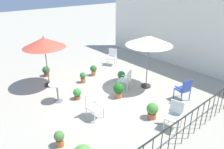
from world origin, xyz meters
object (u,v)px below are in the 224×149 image
(potted_plant_2, at_px, (119,90))
(potted_plant_7, at_px, (77,93))
(patio_umbrella_1, at_px, (149,41))
(patio_chair_3, at_px, (112,56))
(patio_chair_4, at_px, (93,105))
(patio_chair_2, at_px, (126,79))
(potted_plant_8, at_px, (59,138))
(cafe_table_0, at_px, (57,89))
(patio_chair_0, at_px, (175,114))
(patio_chair_1, at_px, (184,89))
(potted_plant_5, at_px, (83,77))
(potted_plant_3, at_px, (121,76))
(potted_plant_1, at_px, (46,71))
(patio_umbrella_0, at_px, (44,43))
(potted_plant_6, at_px, (93,70))
(potted_plant_0, at_px, (152,110))

(potted_plant_2, bearing_deg, potted_plant_7, -126.38)
(patio_umbrella_1, distance_m, patio_chair_3, 3.57)
(patio_chair_4, height_order, potted_plant_7, patio_chair_4)
(patio_chair_2, bearing_deg, potted_plant_8, -72.31)
(cafe_table_0, bearing_deg, patio_chair_0, 27.60)
(patio_chair_1, relative_size, potted_plant_7, 2.02)
(patio_chair_2, xyz_separation_m, patio_chair_4, (0.72, -2.31, -0.01))
(patio_chair_4, distance_m, potted_plant_5, 2.87)
(potted_plant_3, bearing_deg, patio_chair_0, -16.76)
(potted_plant_3, bearing_deg, potted_plant_8, -65.08)
(patio_chair_3, height_order, potted_plant_2, patio_chair_3)
(potted_plant_1, xyz_separation_m, potted_plant_3, (2.90, 2.45, -0.01))
(patio_chair_1, bearing_deg, patio_umbrella_0, -143.86)
(patio_chair_0, xyz_separation_m, patio_chair_2, (-2.91, 0.68, -0.02))
(potted_plant_6, bearing_deg, potted_plant_0, -8.25)
(patio_umbrella_1, bearing_deg, patio_chair_3, 167.88)
(patio_chair_0, xyz_separation_m, potted_plant_1, (-6.58, -1.34, -0.24))
(potted_plant_5, height_order, potted_plant_8, potted_plant_5)
(potted_plant_1, relative_size, potted_plant_8, 1.02)
(patio_chair_0, distance_m, potted_plant_3, 3.85)
(patio_umbrella_0, relative_size, patio_chair_1, 2.46)
(potted_plant_0, bearing_deg, cafe_table_0, -148.36)
(cafe_table_0, relative_size, patio_chair_3, 0.86)
(patio_umbrella_0, relative_size, potted_plant_7, 4.96)
(patio_chair_2, bearing_deg, patio_chair_1, 26.28)
(patio_umbrella_1, relative_size, patio_chair_4, 2.73)
(potted_plant_1, height_order, potted_plant_5, same)
(patio_chair_0, distance_m, potted_plant_7, 3.89)
(patio_chair_2, xyz_separation_m, potted_plant_6, (-2.18, -0.18, -0.19))
(potted_plant_3, xyz_separation_m, potted_plant_7, (0.06, -2.50, -0.03))
(cafe_table_0, distance_m, potted_plant_6, 2.82)
(patio_umbrella_0, xyz_separation_m, cafe_table_0, (1.53, -0.35, -1.48))
(patio_chair_4, height_order, potted_plant_8, patio_chair_4)
(cafe_table_0, distance_m, potted_plant_7, 0.81)
(patio_chair_0, xyz_separation_m, potted_plant_8, (-1.67, -3.23, -0.25))
(potted_plant_7, bearing_deg, cafe_table_0, -116.20)
(patio_chair_3, height_order, potted_plant_5, patio_chair_3)
(patio_chair_3, relative_size, potted_plant_5, 1.78)
(potted_plant_2, bearing_deg, patio_umbrella_1, 85.87)
(potted_plant_1, bearing_deg, patio_chair_2, 28.81)
(patio_chair_0, distance_m, patio_chair_4, 2.73)
(patio_chair_0, bearing_deg, patio_chair_2, 166.94)
(patio_chair_2, distance_m, patio_chair_3, 3.12)
(patio_chair_0, height_order, patio_chair_4, patio_chair_0)
(potted_plant_5, distance_m, potted_plant_7, 1.52)
(potted_plant_3, xyz_separation_m, potted_plant_8, (2.01, -4.34, 0.00))
(potted_plant_1, height_order, potted_plant_6, potted_plant_6)
(patio_chair_2, bearing_deg, patio_chair_3, 150.35)
(patio_umbrella_1, xyz_separation_m, patio_chair_1, (1.77, 0.19, -1.60))
(patio_umbrella_1, bearing_deg, potted_plant_3, -159.26)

